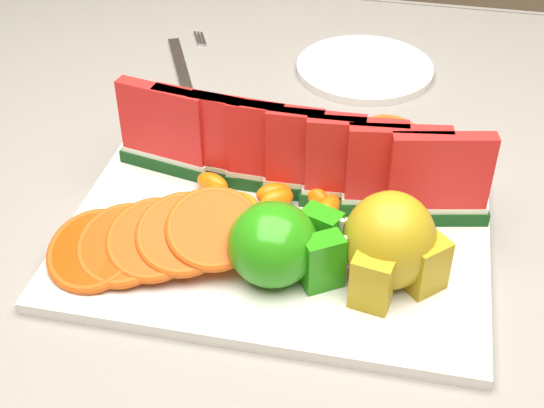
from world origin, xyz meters
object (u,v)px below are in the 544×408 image
object	(u,v)px
fork	(183,65)
pear_cluster	(391,245)
platter	(278,231)
side_plate	(365,68)
apple_cluster	(281,245)

from	to	relation	value
fork	pear_cluster	bearing A→B (deg)	-50.27
platter	side_plate	distance (m)	0.35
apple_cluster	fork	size ratio (longest dim) A/B	0.59
platter	apple_cluster	size ratio (longest dim) A/B	3.59
platter	apple_cluster	distance (m)	0.08
platter	side_plate	size ratio (longest dim) A/B	1.74
side_plate	fork	xyz separation A→B (m)	(-0.24, -0.04, -0.00)
pear_cluster	side_plate	xyz separation A→B (m)	(-0.06, 0.40, -0.05)
apple_cluster	pear_cluster	xyz separation A→B (m)	(0.09, 0.01, 0.01)
pear_cluster	fork	distance (m)	0.48
platter	fork	xyz separation A→B (m)	(-0.19, 0.32, -0.00)
platter	fork	world-z (taller)	platter
side_plate	platter	bearing A→B (deg)	-97.28
platter	apple_cluster	xyz separation A→B (m)	(0.02, -0.06, 0.04)
apple_cluster	pear_cluster	distance (m)	0.09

